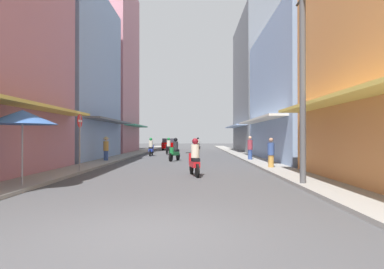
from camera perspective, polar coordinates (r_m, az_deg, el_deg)
The scene contains 19 objects.
ground_plane at distance 26.72m, azimuth -1.31°, elevation -3.94°, with size 110.71×110.71×0.00m, color #424244.
sidewalk_left at distance 27.32m, azimuth -11.74°, elevation -3.73°, with size 1.59×58.32×0.12m, color gray.
sidewalk_right at distance 27.01m, azimuth 9.25°, elevation -3.77°, with size 1.59×58.32×0.12m, color gray.
building_left_mid at distance 25.81m, azimuth -21.58°, elevation 9.41°, with size 7.05×10.33×12.07m.
building_left_far at distance 36.05m, azimuth -15.19°, elevation 10.99°, with size 7.05×8.77×17.54m.
building_right_mid at distance 24.11m, azimuth 19.74°, elevation 6.82°, with size 7.05×12.59×9.34m.
building_right_far at distance 36.91m, azimuth 12.98°, elevation 8.27°, with size 7.05×11.99×14.43m.
motorbike_silver at distance 43.09m, azimuth 1.11°, elevation -1.67°, with size 0.68×1.77×1.58m.
motorbike_green at distance 22.17m, azimuth -3.05°, elevation -2.83°, with size 0.77×1.73×1.58m.
motorbike_black at distance 29.96m, azimuth -4.18°, elevation -2.21°, with size 0.71×1.76×1.58m.
motorbike_red at distance 13.62m, azimuth 0.42°, elevation -4.34°, with size 0.62×1.79×1.58m.
motorbike_blue at distance 28.23m, azimuth -7.18°, elevation -2.32°, with size 0.55×1.81×1.58m.
parked_car at distance 41.08m, azimuth -4.07°, elevation -1.68°, with size 2.04×4.21×1.45m.
pedestrian_foreground at distance 21.76m, azimuth -14.84°, elevation -2.23°, with size 0.44×0.44×1.68m.
pedestrian_midway at distance 22.27m, azimuth 10.14°, elevation -2.45°, with size 0.34×0.34×1.69m.
pedestrian_crossing at distance 16.71m, azimuth 13.67°, elevation -3.30°, with size 0.34×0.34×1.59m.
vendor_umbrella at distance 11.49m, azimuth -27.57°, elevation 2.71°, with size 2.11×2.11×2.48m.
utility_pole at distance 11.43m, azimuth 18.83°, elevation 8.92°, with size 0.20×1.20×6.82m.
street_sign_no_entry at distance 15.34m, azimuth -19.06°, elevation -0.09°, with size 0.07×0.60×2.65m.
Camera 1 is at (0.85, -5.49, 1.63)m, focal length 30.45 mm.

